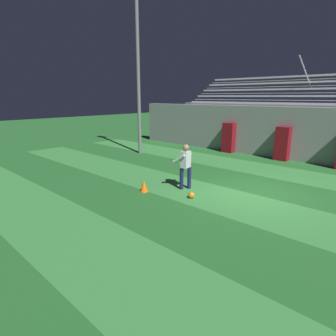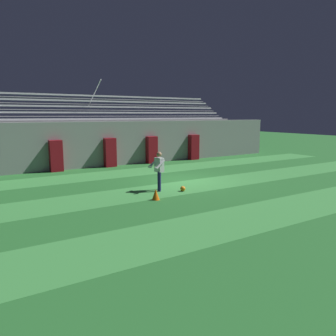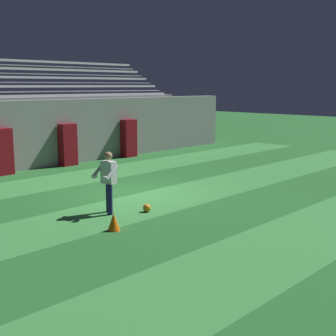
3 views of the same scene
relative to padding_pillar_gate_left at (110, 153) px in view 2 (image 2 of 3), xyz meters
name	(u,v)px [view 2 (image 2 of 3)]	position (x,y,z in m)	size (l,w,h in m)	color
ground_plane	(184,180)	(1.48, -5.95, -0.90)	(80.00, 80.00, 0.00)	#236028
turf_stripe_near	(284,210)	(1.48, -11.95, -0.89)	(28.00, 2.36, 0.01)	#38843D
turf_stripe_mid	(200,185)	(1.48, -7.23, -0.89)	(28.00, 2.36, 0.01)	#38843D
turf_stripe_far	(151,170)	(1.48, -2.51, -0.89)	(28.00, 2.36, 0.01)	#38843D
back_wall	(128,143)	(1.48, 0.55, 0.50)	(24.00, 0.60, 2.80)	gray
padding_pillar_gate_left	(110,153)	(0.00, 0.00, 0.00)	(0.71, 0.44, 1.79)	maroon
padding_pillar_gate_right	(152,150)	(2.96, 0.00, 0.00)	(0.71, 0.44, 1.79)	maroon
padding_pillar_far_left	(56,156)	(-3.27, 0.00, 0.00)	(0.71, 0.44, 1.79)	maroon
padding_pillar_far_right	(194,147)	(6.43, 0.00, 0.00)	(0.71, 0.44, 1.79)	maroon
bleacher_stand	(114,139)	(1.48, 2.89, 0.61)	(18.00, 4.05, 5.43)	gray
goalkeeper	(159,169)	(-0.71, -7.23, 0.06)	(0.59, 0.65, 1.67)	#19194C
soccer_ball	(183,189)	(0.09, -7.86, -0.79)	(0.22, 0.22, 0.22)	orange
traffic_cone	(156,194)	(-1.59, -8.48, -0.69)	(0.30, 0.30, 0.42)	orange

